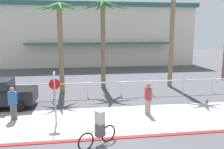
# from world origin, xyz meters

# --- Properties ---
(ground_plane) EXTENTS (80.00, 80.00, 0.00)m
(ground_plane) POSITION_xyz_m (0.00, 10.00, 0.00)
(ground_plane) COLOR #4C4C51
(sidewalk_strip) EXTENTS (44.00, 4.00, 0.02)m
(sidewalk_strip) POSITION_xyz_m (0.00, 4.20, 0.01)
(sidewalk_strip) COLOR beige
(sidewalk_strip) RESTS_ON ground
(curb_paint) EXTENTS (44.00, 0.24, 0.03)m
(curb_paint) POSITION_xyz_m (0.00, 2.20, 0.01)
(curb_paint) COLOR maroon
(curb_paint) RESTS_ON ground
(building_backdrop) EXTENTS (25.60, 10.83, 7.95)m
(building_backdrop) POSITION_xyz_m (1.92, 26.70, 3.99)
(building_backdrop) COLOR beige
(building_backdrop) RESTS_ON ground
(rail_fence) EXTENTS (27.22, 0.08, 1.04)m
(rail_fence) POSITION_xyz_m (0.00, 8.50, 0.84)
(rail_fence) COLOR white
(rail_fence) RESTS_ON ground
(stop_sign_bike_lane) EXTENTS (0.52, 0.56, 2.56)m
(stop_sign_bike_lane) POSITION_xyz_m (-1.70, 4.10, 1.68)
(stop_sign_bike_lane) COLOR gray
(stop_sign_bike_lane) RESTS_ON ground
(palm_tree_2) EXTENTS (3.12, 3.14, 6.41)m
(palm_tree_2) POSITION_xyz_m (-1.82, 10.10, 5.02)
(palm_tree_2) COLOR #846B4C
(palm_tree_2) RESTS_ON ground
(palm_tree_3) EXTENTS (3.52, 3.62, 6.74)m
(palm_tree_3) POSITION_xyz_m (1.38, 11.23, 5.13)
(palm_tree_3) COLOR #756047
(palm_tree_3) RESTS_ON ground
(palm_tree_4) EXTENTS (3.18, 3.42, 9.00)m
(palm_tree_4) POSITION_xyz_m (6.75, 10.92, 6.54)
(palm_tree_4) COLOR #846B4C
(palm_tree_4) RESTS_ON ground
(cyclist_yellow_0) EXTENTS (1.57, 1.03, 1.50)m
(cyclist_yellow_0) POSITION_xyz_m (0.17, 1.73, 0.69)
(cyclist_yellow_0) COLOR black
(cyclist_yellow_0) RESTS_ON ground
(pedestrian_0) EXTENTS (0.33, 0.41, 1.73)m
(pedestrian_0) POSITION_xyz_m (3.06, 4.77, 0.80)
(pedestrian_0) COLOR gray
(pedestrian_0) RESTS_ON ground
(pedestrian_1) EXTENTS (0.41, 0.33, 1.71)m
(pedestrian_1) POSITION_xyz_m (-3.87, 4.98, 0.79)
(pedestrian_1) COLOR #4C4C51
(pedestrian_1) RESTS_ON ground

